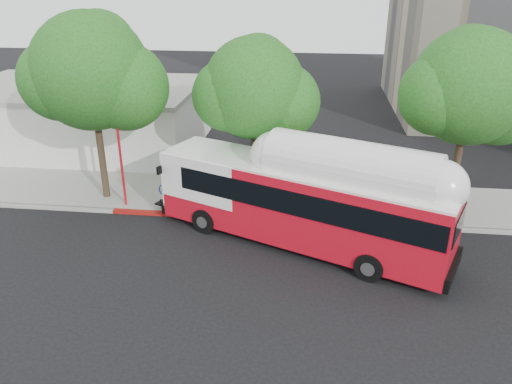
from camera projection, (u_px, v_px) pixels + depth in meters
The scene contains 10 objects.
ground at pixel (261, 262), 21.17m from camera, with size 120.00×120.00×0.00m, color black.
sidewalk at pixel (274, 198), 27.04m from camera, with size 60.00×5.00×0.15m, color gray.
curb_strip at pixel (269, 219), 24.68m from camera, with size 60.00×0.30×0.15m, color gray.
red_curb_segment at pixel (210, 216), 25.00m from camera, with size 10.00×0.32×0.16m, color maroon.
street_tree_left at pixel (101, 76), 24.45m from camera, with size 6.67×5.80×9.74m.
street_tree_mid at pixel (262, 92), 24.34m from camera, with size 5.75×5.00×8.62m.
street_tree_right at pixel (479, 91), 22.94m from camera, with size 6.21×5.40×9.18m.
low_commercial_bldg at pixel (82, 116), 34.51m from camera, with size 16.20×10.20×4.25m.
transit_bus at pixel (302, 204), 21.88m from camera, with size 13.96×7.82×4.18m.
signal_pole at pixel (121, 164), 25.17m from camera, with size 0.13×0.45×4.72m.
Camera 1 is at (1.93, -18.03, 11.32)m, focal length 35.00 mm.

